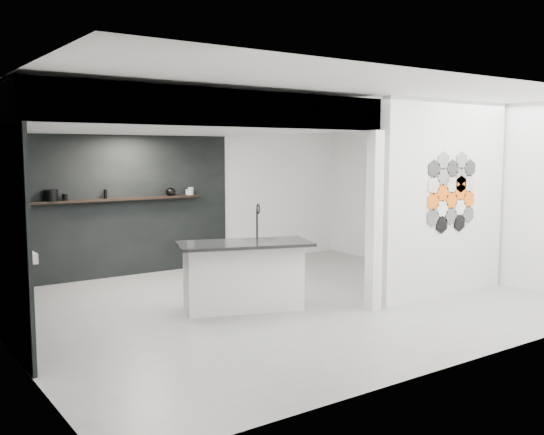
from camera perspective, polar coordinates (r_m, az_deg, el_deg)
The scene contains 16 objects.
floor at distance 8.45m, azimuth 0.62°, elevation -8.03°, with size 7.00×6.00×0.01m, color gray.
partition_panel at distance 9.02m, azimuth 16.00°, elevation 1.68°, with size 2.45×0.15×2.80m, color silver.
bay_clad_back at distance 10.28m, azimuth -15.10°, elevation 0.98°, with size 4.40×0.04×2.35m, color black.
bulkhead at distance 8.42m, azimuth -10.74°, elevation 9.34°, with size 4.40×4.00×0.40m, color silver.
corner_column at distance 8.01m, azimuth 9.60°, elevation -0.33°, with size 0.16×0.16×2.35m, color silver.
fascia_beam at distance 6.72m, azimuth -3.88°, elevation 10.24°, with size 4.40×0.16×0.40m, color silver.
wall_basin at distance 7.72m, azimuth -23.12°, elevation -3.43°, with size 0.40×0.60×0.12m, color silver.
display_shelf at distance 10.20m, azimuth -14.39°, elevation 1.67°, with size 3.00×0.15×0.04m, color black.
kitchen_island at distance 8.00m, azimuth -2.69°, elevation -5.39°, with size 1.87×1.28×1.38m.
stockpot at distance 9.88m, azimuth -20.09°, elevation 1.96°, with size 0.21×0.21×0.17m, color black.
kettle at distance 10.57m, azimuth -9.53°, elevation 2.42°, with size 0.17×0.17×0.14m, color black.
glass_bowl at distance 10.73m, azimuth -7.77°, elevation 2.40°, with size 0.14×0.14×0.10m, color gray.
glass_vase at distance 10.74m, azimuth -7.65°, elevation 2.50°, with size 0.10×0.10×0.14m, color gray.
bottle_dark at distance 10.13m, azimuth -15.41°, elevation 2.15°, with size 0.06×0.06×0.15m, color black.
utensil_cup at distance 9.94m, azimuth -18.92°, elevation 1.82°, with size 0.08×0.08×0.10m, color black.
hex_tile_cluster at distance 8.99m, azimuth 16.58°, elevation 2.32°, with size 1.04×0.02×1.16m.
Camera 1 is at (-4.77, -6.66, 2.08)m, focal length 40.00 mm.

